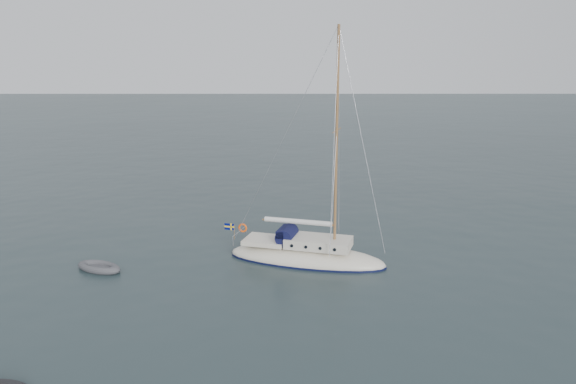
{
  "coord_description": "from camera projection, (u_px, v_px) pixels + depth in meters",
  "views": [
    {
      "loc": [
        -0.49,
        -27.32,
        10.65
      ],
      "look_at": [
        -0.43,
        0.0,
        4.15
      ],
      "focal_mm": 35.0,
      "sensor_mm": 36.0,
      "label": 1
    }
  ],
  "objects": [
    {
      "name": "ground",
      "position": [
        296.0,
        270.0,
        29.05
      ],
      "size": [
        300.0,
        300.0,
        0.0
      ],
      "primitive_type": "plane",
      "color": "black",
      "rests_on": "ground"
    },
    {
      "name": "sailboat",
      "position": [
        307.0,
        244.0,
        30.07
      ],
      "size": [
        9.03,
        2.71,
        12.85
      ],
      "rotation": [
        0.0,
        0.0,
        -0.28
      ],
      "color": "beige",
      "rests_on": "ground"
    },
    {
      "name": "dinghy",
      "position": [
        99.0,
        267.0,
        28.96
      ],
      "size": [
        2.62,
        1.18,
        0.38
      ],
      "rotation": [
        0.0,
        0.0,
        -0.43
      ],
      "color": "#47484C",
      "rests_on": "ground"
    }
  ]
}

